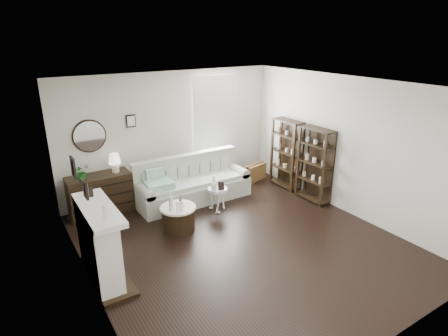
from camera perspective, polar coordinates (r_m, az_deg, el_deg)
room at (r=8.59m, az=-3.48°, el=7.45°), size 5.50×5.50×5.50m
fireplace at (r=5.83m, az=-18.41°, el=-11.24°), size 0.50×1.40×1.84m
shelf_unit_far at (r=8.79m, az=9.49°, el=2.13°), size 0.30×0.80×1.60m
shelf_unit_near at (r=8.18m, az=13.65°, el=0.47°), size 0.30×0.80×1.60m
sofa at (r=8.17m, az=-4.93°, el=-2.68°), size 2.46×0.85×0.96m
quilt at (r=7.67m, az=-9.89°, el=-2.51°), size 0.58×0.48×0.14m
suitcase at (r=9.27m, az=4.80°, el=-0.65°), size 0.63×0.33×0.40m
dresser at (r=7.90m, az=-18.34°, el=-3.82°), size 1.22×0.52×0.81m
table_lamp at (r=7.77m, az=-16.30°, el=0.75°), size 0.31×0.31×0.39m
potted_plant at (r=7.59m, az=-20.90°, el=-0.54°), size 0.33×0.30×0.31m
drum_table at (r=7.02m, az=-6.96°, el=-7.55°), size 0.66×0.66×0.46m
pedestal_table at (r=7.58m, az=-1.00°, el=-3.39°), size 0.41×0.41×0.49m
eiffel_drum at (r=6.94m, az=-6.69°, el=-4.88°), size 0.13×0.13×0.20m
bottle_drum at (r=6.72m, az=-8.09°, el=-5.15°), size 0.08×0.08×0.33m
card_frame_drum at (r=6.72m, az=-6.81°, el=-5.83°), size 0.14×0.09×0.18m
eiffel_ped at (r=7.59m, az=-0.59°, el=-2.29°), size 0.12×0.12×0.18m
flask_ped at (r=7.49m, az=-1.54°, el=-2.19°), size 0.15×0.15×0.28m
card_frame_ped at (r=7.45m, az=-0.46°, el=-2.76°), size 0.13×0.08×0.16m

